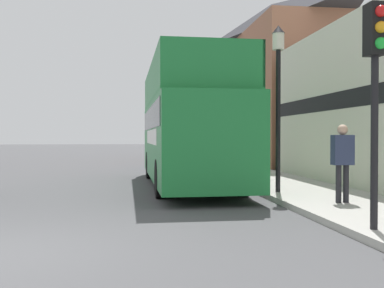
{
  "coord_description": "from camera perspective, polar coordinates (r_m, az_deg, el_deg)",
  "views": [
    {
      "loc": [
        1.94,
        -6.49,
        1.66
      ],
      "look_at": [
        3.71,
        6.43,
        1.45
      ],
      "focal_mm": 42.0,
      "sensor_mm": 36.0,
      "label": 1
    }
  ],
  "objects": [
    {
      "name": "brick_terrace_rear",
      "position": [
        31.17,
        10.03,
        7.66
      ],
      "size": [
        6.0,
        18.81,
        10.63
      ],
      "color": "#9E664C",
      "rests_on": "ground_plane"
    },
    {
      "name": "parked_car_ahead_of_bus",
      "position": [
        23.24,
        -1.83,
        -1.38
      ],
      "size": [
        1.98,
        4.33,
        1.55
      ],
      "rotation": [
        0.0,
        0.0,
        0.03
      ],
      "color": "navy",
      "rests_on": "ground_plane"
    },
    {
      "name": "traffic_signal",
      "position": [
        7.99,
        22.3,
        9.41
      ],
      "size": [
        0.28,
        0.42,
        3.69
      ],
      "color": "black",
      "rests_on": "sidewalk"
    },
    {
      "name": "tour_bus",
      "position": [
        15.13,
        -0.53,
        1.46
      ],
      "size": [
        2.63,
        9.66,
        4.0
      ],
      "rotation": [
        0.0,
        0.0,
        0.01
      ],
      "color": "#1E7A38",
      "rests_on": "ground_plane"
    },
    {
      "name": "ground_plane",
      "position": [
        27.61,
        -11.84,
        -2.53
      ],
      "size": [
        144.0,
        144.0,
        0.0
      ],
      "primitive_type": "plane",
      "color": "#4C4C4F"
    },
    {
      "name": "sidewalk",
      "position": [
        25.05,
        3.79,
        -2.7
      ],
      "size": [
        2.9,
        108.0,
        0.14
      ],
      "color": "#ADAAA3",
      "rests_on": "ground_plane"
    },
    {
      "name": "lamp_post_second",
      "position": [
        21.82,
        2.88,
        5.43
      ],
      "size": [
        0.35,
        0.35,
        4.68
      ],
      "color": "black",
      "rests_on": "sidewalk"
    },
    {
      "name": "pedestrian_second",
      "position": [
        10.89,
        18.56,
        -1.41
      ],
      "size": [
        0.47,
        0.26,
        1.8
      ],
      "color": "#232328",
      "rests_on": "sidewalk"
    },
    {
      "name": "lamp_post_third",
      "position": [
        31.16,
        -0.37,
        4.25
      ],
      "size": [
        0.35,
        0.35,
        4.83
      ],
      "color": "black",
      "rests_on": "sidewalk"
    },
    {
      "name": "lamp_post_nearest",
      "position": [
        12.67,
        10.9,
        8.37
      ],
      "size": [
        0.35,
        0.35,
        4.57
      ],
      "color": "black",
      "rests_on": "sidewalk"
    }
  ]
}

